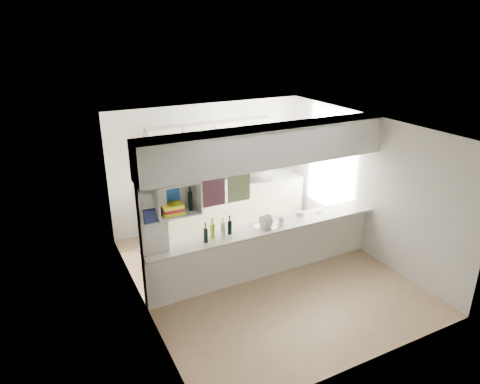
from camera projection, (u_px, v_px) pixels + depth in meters
floor at (265, 274)px, 7.46m from camera, size 4.80×4.80×0.00m
ceiling at (269, 127)px, 6.51m from camera, size 4.80×4.80×0.00m
wall_back at (209, 165)px, 8.98m from camera, size 4.20×0.00×4.20m
wall_left at (140, 232)px, 6.10m from camera, size 0.00×4.80×4.80m
wall_right at (365, 185)px, 7.87m from camera, size 0.00×4.80×4.80m
servery_partition at (258, 187)px, 6.78m from camera, size 4.20×0.50×2.60m
cubby_shelf at (175, 200)px, 6.12m from camera, size 0.65×0.35×0.50m
kitchen_run at (222, 189)px, 9.00m from camera, size 3.60×0.63×2.24m
microwave at (257, 173)px, 9.21m from camera, size 0.64×0.50×0.31m
bowl at (256, 165)px, 9.12m from camera, size 0.27×0.27×0.07m
dish_rack at (268, 222)px, 7.07m from camera, size 0.47×0.38×0.23m
cup at (281, 221)px, 7.18m from camera, size 0.15×0.15×0.09m
wine_bottles at (218, 231)px, 6.69m from camera, size 0.52×0.15×0.36m
plastic_tubs at (301, 213)px, 7.53m from camera, size 0.49×0.17×0.07m
utensil_jar at (202, 185)px, 8.77m from camera, size 0.09×0.09×0.13m
knife_block at (200, 184)px, 8.77m from camera, size 0.10×0.09×0.18m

